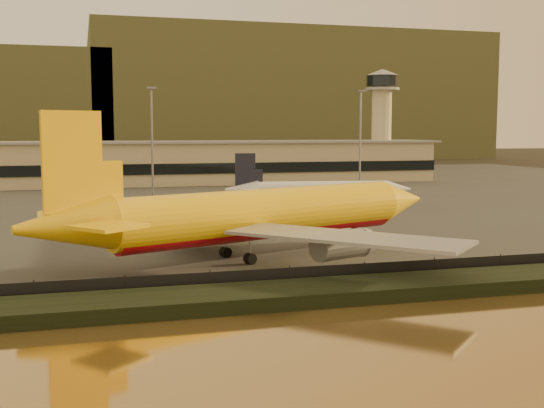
% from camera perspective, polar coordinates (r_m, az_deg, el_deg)
% --- Properties ---
extents(ground, '(900.00, 900.00, 0.00)m').
position_cam_1_polar(ground, '(82.18, 2.81, -5.00)').
color(ground, black).
rests_on(ground, ground).
extents(embankment, '(320.00, 7.00, 1.40)m').
position_cam_1_polar(embankment, '(66.49, 7.49, -7.11)').
color(embankment, black).
rests_on(embankment, ground).
extents(tarmac, '(320.00, 220.00, 0.20)m').
position_cam_1_polar(tarmac, '(174.07, -7.13, 0.92)').
color(tarmac, '#2D2D2D').
rests_on(tarmac, ground).
extents(perimeter_fence, '(300.00, 0.05, 2.20)m').
position_cam_1_polar(perimeter_fence, '(69.96, 6.21, -5.93)').
color(perimeter_fence, black).
rests_on(perimeter_fence, tarmac).
extents(terminal_building, '(202.00, 25.00, 12.60)m').
position_cam_1_polar(terminal_building, '(202.53, -12.52, 3.29)').
color(terminal_building, tan).
rests_on(terminal_building, tarmac).
extents(control_tower, '(11.20, 11.20, 35.50)m').
position_cam_1_polar(control_tower, '(228.49, 9.16, 7.54)').
color(control_tower, tan).
rests_on(control_tower, tarmac).
extents(apron_light_masts, '(152.20, 12.20, 25.40)m').
position_cam_1_polar(apron_light_masts, '(156.79, -0.65, 6.10)').
color(apron_light_masts, slate).
rests_on(apron_light_masts, tarmac).
extents(distant_hills, '(470.00, 160.00, 70.00)m').
position_cam_1_polar(distant_hills, '(416.76, -15.13, 8.10)').
color(distant_hills, brown).
rests_on(distant_hills, ground).
extents(dhl_cargo_jet, '(57.19, 54.17, 17.72)m').
position_cam_1_polar(dhl_cargo_jet, '(83.93, -1.13, -0.96)').
color(dhl_cargo_jet, yellow).
rests_on(dhl_cargo_jet, tarmac).
extents(white_narrowbody_jet, '(38.84, 37.57, 11.16)m').
position_cam_1_polar(white_narrowbody_jet, '(139.68, 4.02, 1.07)').
color(white_narrowbody_jet, silver).
rests_on(white_narrowbody_jet, tarmac).
extents(gse_vehicle_yellow, '(3.84, 2.35, 1.61)m').
position_cam_1_polar(gse_vehicle_yellow, '(109.45, 3.11, -1.67)').
color(gse_vehicle_yellow, yellow).
rests_on(gse_vehicle_yellow, tarmac).
extents(gse_vehicle_white, '(4.43, 2.56, 1.88)m').
position_cam_1_polar(gse_vehicle_white, '(113.72, -11.69, -1.42)').
color(gse_vehicle_white, silver).
rests_on(gse_vehicle_white, tarmac).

